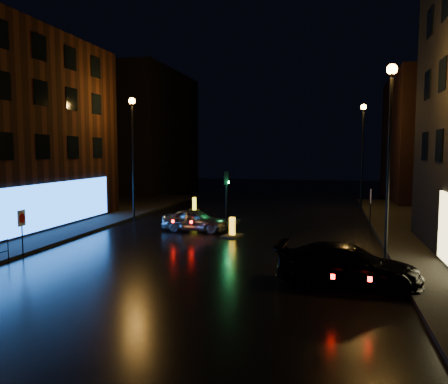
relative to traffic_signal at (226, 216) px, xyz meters
The scene contains 13 objects.
ground 14.06m from the traffic_signal, 85.10° to the right, with size 120.00×120.00×0.00m, color black.
building_far_left 26.50m from the traffic_signal, 125.18° to the left, with size 8.00×16.00×14.00m, color black.
building_far_right 24.83m from the traffic_signal, 48.01° to the left, with size 8.00×14.00×12.00m, color black.
street_lamp_lfar 8.32m from the traffic_signal, behind, with size 0.44×0.44×8.37m.
street_lamp_rnear 13.06m from the traffic_signal, 41.63° to the right, with size 0.44×0.44×8.37m.
street_lamp_rfar 13.06m from the traffic_signal, 41.63° to the left, with size 0.44×0.44×8.37m.
traffic_signal is the anchor object (origin of this frame).
silver_hatchback 3.39m from the traffic_signal, 110.41° to the right, with size 1.56×3.87×1.32m, color #9A9CA1.
dark_sedan 14.01m from the traffic_signal, 58.84° to the right, with size 2.04×5.01×1.46m, color black.
bollard_near 4.53m from the traffic_signal, 72.53° to the right, with size 1.15×1.43×1.09m.
bollard_far 6.45m from the traffic_signal, 126.67° to the left, with size 1.18×1.45×1.10m.
road_sign_left 13.11m from the traffic_signal, 120.85° to the right, with size 0.11×0.52×2.14m.
road_sign_right 9.09m from the traffic_signal, ahead, with size 0.11×0.61×2.49m.
Camera 1 is at (5.37, -13.71, 4.74)m, focal length 35.00 mm.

